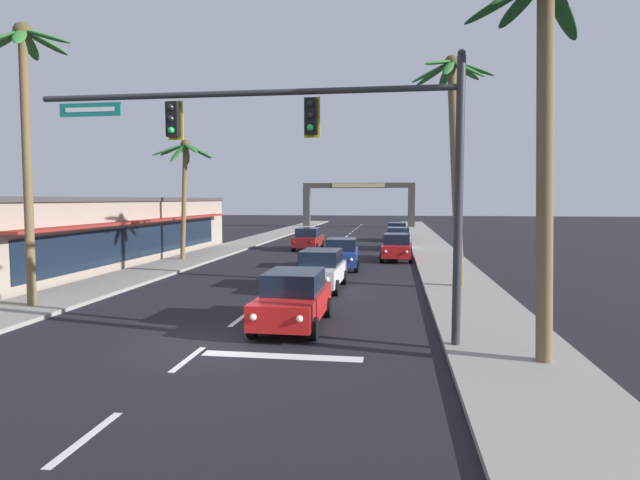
% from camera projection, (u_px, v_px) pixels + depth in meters
% --- Properties ---
extents(ground_plane, '(220.00, 220.00, 0.00)m').
position_uv_depth(ground_plane, '(205.00, 346.00, 13.71)').
color(ground_plane, black).
extents(sidewalk_right, '(3.20, 110.00, 0.14)m').
position_uv_depth(sidewalk_right, '(441.00, 260.00, 32.34)').
color(sidewalk_right, gray).
rests_on(sidewalk_right, ground).
extents(sidewalk_left, '(3.20, 110.00, 0.14)m').
position_uv_depth(sidewalk_left, '(201.00, 256.00, 34.54)').
color(sidewalk_left, gray).
rests_on(sidewalk_left, ground).
extents(lane_markings, '(4.28, 86.31, 0.01)m').
position_uv_depth(lane_markings, '(322.00, 261.00, 32.41)').
color(lane_markings, silver).
rests_on(lane_markings, ground).
extents(traffic_signal_mast, '(11.36, 0.41, 7.54)m').
position_uv_depth(traffic_signal_mast, '(321.00, 143.00, 13.46)').
color(traffic_signal_mast, '#2D2D33').
rests_on(traffic_signal_mast, ground).
extents(sedan_lead_at_stop_bar, '(1.98, 4.46, 1.68)m').
position_uv_depth(sedan_lead_at_stop_bar, '(293.00, 299.00, 15.77)').
color(sedan_lead_at_stop_bar, red).
rests_on(sedan_lead_at_stop_bar, ground).
extents(sedan_third_in_queue, '(2.03, 4.48, 1.68)m').
position_uv_depth(sedan_third_in_queue, '(321.00, 269.00, 22.34)').
color(sedan_third_in_queue, silver).
rests_on(sedan_third_in_queue, ground).
extents(sedan_fifth_in_queue, '(2.11, 4.51, 1.68)m').
position_uv_depth(sedan_fifth_in_queue, '(341.00, 253.00, 28.87)').
color(sedan_fifth_in_queue, navy).
rests_on(sedan_fifth_in_queue, ground).
extents(sedan_oncoming_far, '(2.02, 4.48, 1.68)m').
position_uv_depth(sedan_oncoming_far, '(308.00, 239.00, 39.65)').
color(sedan_oncoming_far, maroon).
rests_on(sedan_oncoming_far, ground).
extents(sedan_parked_nearest_kerb, '(2.06, 4.49, 1.68)m').
position_uv_depth(sedan_parked_nearest_kerb, '(397.00, 232.00, 48.29)').
color(sedan_parked_nearest_kerb, black).
rests_on(sedan_parked_nearest_kerb, ground).
extents(sedan_parked_mid_kerb, '(2.04, 4.49, 1.68)m').
position_uv_depth(sedan_parked_mid_kerb, '(397.00, 247.00, 32.87)').
color(sedan_parked_mid_kerb, red).
rests_on(sedan_parked_mid_kerb, ground).
extents(sedan_parked_far_kerb, '(1.97, 4.46, 1.68)m').
position_uv_depth(sedan_parked_far_kerb, '(398.00, 238.00, 40.16)').
color(sedan_parked_far_kerb, silver).
rests_on(sedan_parked_far_kerb, ground).
extents(palm_left_nearest, '(3.40, 3.18, 9.81)m').
position_uv_depth(palm_left_nearest, '(26.00, 109.00, 17.82)').
color(palm_left_nearest, brown).
rests_on(palm_left_nearest, ground).
extents(palm_left_second, '(3.99, 3.68, 7.48)m').
position_uv_depth(palm_left_second, '(185.00, 169.00, 31.90)').
color(palm_left_second, brown).
rests_on(palm_left_second, ground).
extents(palm_right_nearest, '(3.65, 3.69, 8.98)m').
position_uv_depth(palm_right_nearest, '(545.00, 93.00, 11.54)').
color(palm_right_nearest, brown).
rests_on(palm_right_nearest, ground).
extents(palm_right_second, '(3.50, 3.44, 9.86)m').
position_uv_depth(palm_right_second, '(453.00, 130.00, 21.96)').
color(palm_right_second, brown).
rests_on(palm_right_second, ground).
extents(storefront_strip_left, '(8.89, 27.86, 3.97)m').
position_uv_depth(storefront_strip_left, '(85.00, 230.00, 31.28)').
color(storefront_strip_left, gray).
rests_on(storefront_strip_left, ground).
extents(town_gateway_arch, '(15.23, 0.90, 6.07)m').
position_uv_depth(town_gateway_arch, '(358.00, 198.00, 71.15)').
color(town_gateway_arch, '#423D38').
rests_on(town_gateway_arch, ground).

